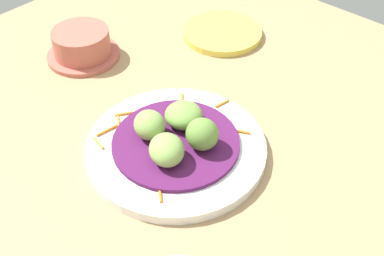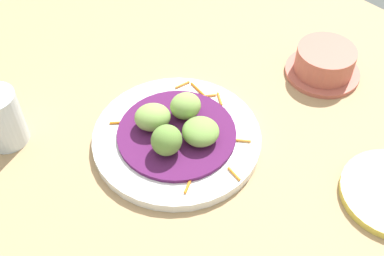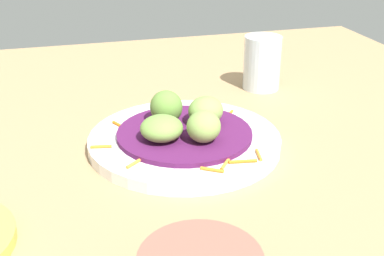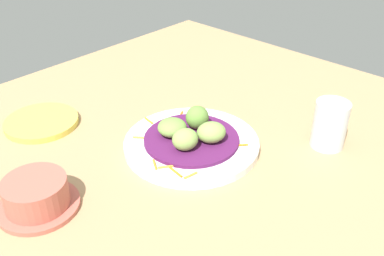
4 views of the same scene
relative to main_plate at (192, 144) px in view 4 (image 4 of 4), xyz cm
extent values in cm
cube|color=tan|center=(-1.63, -1.05, -1.78)|extent=(110.00, 110.00, 2.00)
cylinder|color=white|center=(0.00, 0.00, 0.00)|extent=(25.88, 25.88, 1.56)
cylinder|color=#51194C|center=(0.00, 0.00, 1.11)|extent=(18.21, 18.21, 0.66)
cylinder|color=orange|center=(-0.69, 10.22, 0.98)|extent=(2.57, 1.86, 0.40)
cylinder|color=orange|center=(-4.88, 9.26, 0.98)|extent=(3.46, 0.91, 0.40)
cylinder|color=orange|center=(8.20, -5.54, 0.98)|extent=(1.42, 2.28, 0.40)
cylinder|color=orange|center=(7.89, 6.24, 0.98)|extent=(2.25, 1.92, 0.40)
cylinder|color=orange|center=(-7.38, 8.19, 0.98)|extent=(0.90, 2.75, 0.40)
cylinder|color=orange|center=(-2.64, 9.28, 0.98)|extent=(2.07, 2.59, 0.40)
cylinder|color=orange|center=(-8.13, -5.01, 0.98)|extent=(1.90, 2.16, 0.40)
cylinder|color=orange|center=(11.23, 0.73, 0.98)|extent=(2.70, 0.85, 0.40)
ellipsoid|color=#84A851|center=(-1.68, 3.46, 3.45)|extent=(5.82, 6.09, 4.03)
ellipsoid|color=#84A851|center=(-3.46, -1.68, 3.35)|extent=(6.97, 7.18, 3.83)
ellipsoid|color=olive|center=(1.68, -3.46, 3.75)|extent=(5.01, 5.14, 4.62)
ellipsoid|color=#759E47|center=(3.46, 1.68, 3.04)|extent=(7.73, 7.73, 3.21)
cylinder|color=#E0CC4C|center=(28.71, 15.09, -0.16)|extent=(15.09, 15.09, 1.24)
cylinder|color=#B75B4C|center=(6.26, 29.09, -0.38)|extent=(13.01, 13.01, 0.80)
cylinder|color=#B75B4C|center=(6.26, 29.09, 2.29)|extent=(10.09, 10.09, 4.53)
cylinder|color=silver|center=(-18.67, -18.40, 3.85)|extent=(6.39, 6.39, 9.25)
camera|label=1|loc=(-34.53, -34.45, 48.76)|focal=44.93mm
camera|label=2|loc=(37.64, -33.23, 58.21)|focal=46.65mm
camera|label=3|loc=(15.26, 59.39, 30.27)|focal=47.30mm
camera|label=4|loc=(-47.80, 51.58, 47.13)|focal=41.26mm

